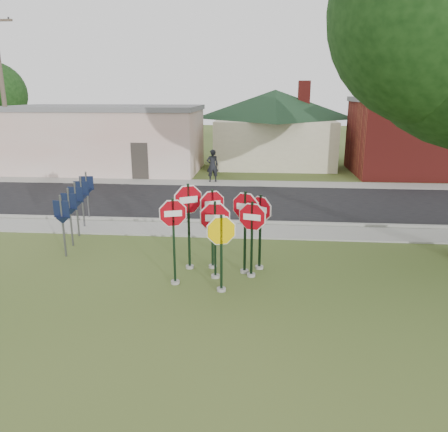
# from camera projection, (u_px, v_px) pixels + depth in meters

# --- Properties ---
(ground) EXTENTS (120.00, 120.00, 0.00)m
(ground) POSITION_uv_depth(u_px,v_px,m) (213.00, 298.00, 11.10)
(ground) COLOR #3B531F
(ground) RESTS_ON ground
(sidewalk_near) EXTENTS (60.00, 1.60, 0.06)m
(sidewalk_near) POSITION_uv_depth(u_px,v_px,m) (229.00, 231.00, 16.36)
(sidewalk_near) COLOR gray
(sidewalk_near) RESTS_ON ground
(road) EXTENTS (60.00, 7.00, 0.04)m
(road) POSITION_uv_depth(u_px,v_px,m) (236.00, 202.00, 20.68)
(road) COLOR black
(road) RESTS_ON ground
(sidewalk_far) EXTENTS (60.00, 1.60, 0.06)m
(sidewalk_far) POSITION_uv_depth(u_px,v_px,m) (241.00, 183.00, 24.79)
(sidewalk_far) COLOR gray
(sidewalk_far) RESTS_ON ground
(curb) EXTENTS (60.00, 0.20, 0.14)m
(curb) POSITION_uv_depth(u_px,v_px,m) (231.00, 222.00, 17.31)
(curb) COLOR gray
(curb) RESTS_ON ground
(stop_sign_center) EXTENTS (1.15, 0.24, 2.33)m
(stop_sign_center) POSITION_uv_depth(u_px,v_px,m) (215.00, 229.00, 11.92)
(stop_sign_center) COLOR gray
(stop_sign_center) RESTS_ON ground
(stop_sign_yellow) EXTENTS (1.01, 0.31, 2.18)m
(stop_sign_yellow) POSITION_uv_depth(u_px,v_px,m) (221.00, 244.00, 11.13)
(stop_sign_yellow) COLOR gray
(stop_sign_yellow) RESTS_ON ground
(stop_sign_left) EXTENTS (0.96, 0.33, 2.50)m
(stop_sign_left) POSITION_uv_depth(u_px,v_px,m) (174.00, 230.00, 11.51)
(stop_sign_left) COLOR gray
(stop_sign_left) RESTS_ON ground
(stop_sign_right) EXTENTS (1.03, 0.31, 2.29)m
(stop_sign_right) POSITION_uv_depth(u_px,v_px,m) (252.00, 230.00, 12.02)
(stop_sign_right) COLOR gray
(stop_sign_right) RESTS_ON ground
(stop_sign_back_right) EXTENTS (1.01, 0.45, 2.52)m
(stop_sign_back_right) POSITION_uv_depth(u_px,v_px,m) (245.00, 221.00, 12.22)
(stop_sign_back_right) COLOR gray
(stop_sign_back_right) RESTS_ON ground
(stop_sign_back_left) EXTENTS (0.92, 0.46, 2.48)m
(stop_sign_back_left) POSITION_uv_depth(u_px,v_px,m) (212.00, 219.00, 12.59)
(stop_sign_back_left) COLOR gray
(stop_sign_back_left) RESTS_ON ground
(stop_sign_far_right) EXTENTS (0.81, 0.64, 2.34)m
(stop_sign_far_right) POSITION_uv_depth(u_px,v_px,m) (260.00, 223.00, 12.55)
(stop_sign_far_right) COLOR gray
(stop_sign_far_right) RESTS_ON ground
(stop_sign_far_left) EXTENTS (1.02, 0.60, 2.68)m
(stop_sign_far_left) POSITION_uv_depth(u_px,v_px,m) (189.00, 213.00, 12.51)
(stop_sign_far_left) COLOR gray
(stop_sign_far_left) RESTS_ON ground
(route_sign_row) EXTENTS (1.43, 4.63, 2.00)m
(route_sign_row) POSITION_uv_depth(u_px,v_px,m) (76.00, 203.00, 15.52)
(route_sign_row) COLOR #59595E
(route_sign_row) RESTS_ON ground
(building_stucco) EXTENTS (12.20, 6.20, 4.20)m
(building_stucco) POSITION_uv_depth(u_px,v_px,m) (106.00, 138.00, 28.50)
(building_stucco) COLOR silver
(building_stucco) RESTS_ON ground
(building_house) EXTENTS (11.60, 11.60, 6.20)m
(building_house) POSITION_uv_depth(u_px,v_px,m) (275.00, 112.00, 31.02)
(building_house) COLOR beige
(building_house) RESTS_ON ground
(building_brick) EXTENTS (10.20, 6.20, 4.75)m
(building_brick) POSITION_uv_depth(u_px,v_px,m) (437.00, 136.00, 27.18)
(building_brick) COLOR maroon
(building_brick) RESTS_ON ground
(utility_pole_near) EXTENTS (2.20, 0.26, 9.50)m
(utility_pole_near) POSITION_uv_depth(u_px,v_px,m) (3.00, 93.00, 25.46)
(utility_pole_near) COLOR #45392E
(utility_pole_near) RESTS_ON ground
(pedestrian) EXTENTS (0.78, 0.63, 1.85)m
(pedestrian) POSITION_uv_depth(u_px,v_px,m) (212.00, 166.00, 24.94)
(pedestrian) COLOR black
(pedestrian) RESTS_ON sidewalk_far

